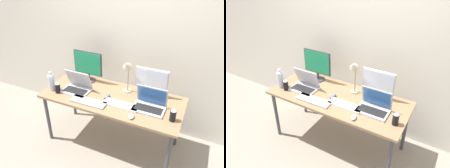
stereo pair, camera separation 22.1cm
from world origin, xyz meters
TOP-DOWN VIEW (x-y plane):
  - ground_plane at (0.00, 0.00)m, footprint 16.00×16.00m
  - wall_back at (0.00, 0.59)m, footprint 7.00×0.08m
  - work_desk at (0.00, 0.00)m, footprint 1.73×0.73m
  - monitor_left at (-0.46, 0.23)m, footprint 0.41×0.19m
  - monitor_center at (0.41, 0.24)m, footprint 0.40×0.21m
  - laptop_silver at (-0.47, -0.05)m, footprint 0.35×0.26m
  - laptop_secondary at (0.48, -0.03)m, footprint 0.35×0.24m
  - keyboard_main at (0.17, -0.13)m, footprint 0.41×0.13m
  - keyboard_aux at (-0.20, -0.23)m, footprint 0.44×0.15m
  - mouse_by_keyboard at (-0.05, -0.04)m, footprint 0.08×0.11m
  - mouse_by_laptop at (0.36, -0.28)m, footprint 0.08×0.11m
  - water_bottle at (-0.77, -0.18)m, footprint 0.08×0.08m
  - soda_can_near_keyboard at (-0.66, -0.20)m, footprint 0.07×0.07m
  - soda_can_by_laptop at (0.76, -0.14)m, footprint 0.07×0.07m
  - desk_lamp at (0.13, 0.16)m, footprint 0.11×0.18m

SIDE VIEW (x-z plane):
  - ground_plane at x=0.00m, z-range 0.00..0.00m
  - work_desk at x=0.00m, z-range 0.31..1.05m
  - keyboard_main at x=0.17m, z-range 0.74..0.76m
  - keyboard_aux at x=-0.20m, z-range 0.74..0.76m
  - mouse_by_laptop at x=0.36m, z-range 0.74..0.77m
  - mouse_by_keyboard at x=-0.05m, z-range 0.74..0.78m
  - laptop_secondary at x=0.48m, z-range 0.67..0.92m
  - laptop_silver at x=-0.47m, z-range 0.67..0.93m
  - soda_can_near_keyboard at x=-0.66m, z-range 0.74..0.87m
  - soda_can_by_laptop at x=0.76m, z-range 0.74..0.87m
  - water_bottle at x=-0.77m, z-range 0.73..0.99m
  - monitor_center at x=0.41m, z-range 0.74..1.10m
  - monitor_left at x=-0.46m, z-range 0.76..1.19m
  - desk_lamp at x=0.13m, z-range 0.82..1.26m
  - wall_back at x=0.00m, z-range 0.00..2.60m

